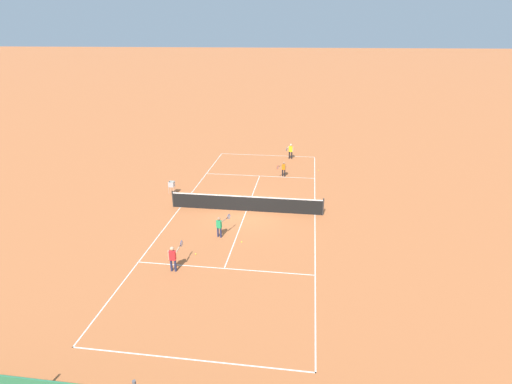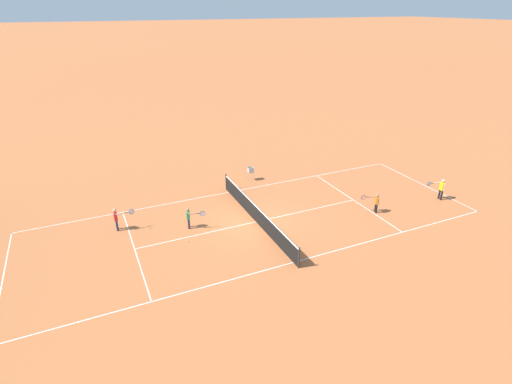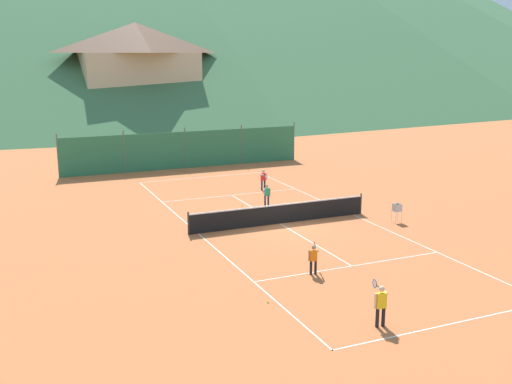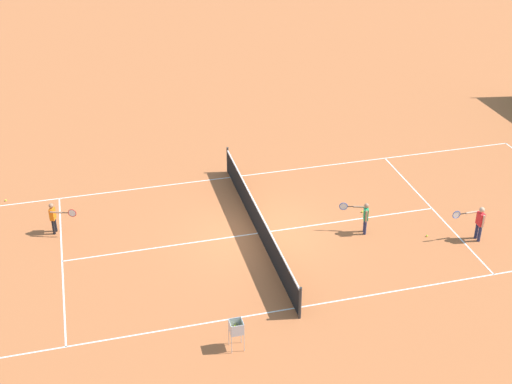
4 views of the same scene
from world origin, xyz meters
The scene contains 11 objects.
ground_plane centered at (0.00, 0.00, 0.00)m, with size 600.00×600.00×0.00m, color #BC6638.
court_line_markings centered at (0.00, 0.00, 0.00)m, with size 8.25×23.85×0.01m.
tennis_net centered at (0.00, 0.00, 0.50)m, with size 9.18×0.08×1.06m.
player_far_service centered at (0.85, 3.41, 0.67)m, with size 0.63×0.90×1.14m.
player_far_baseline centered at (-1.76, -6.52, 0.66)m, with size 0.63×0.89×1.13m.
player_near_service centered at (-2.03, -11.15, 0.75)m, with size 0.55×1.04×1.29m.
player_near_baseline centered at (2.20, 6.85, 0.72)m, with size 0.42×1.02×1.23m.
tennis_ball_near_corner centered at (-4.40, -8.27, 0.03)m, with size 0.07×0.07×0.07m, color #CCE033.
tennis_ball_mid_court centered at (1.63, 5.38, 0.03)m, with size 0.07×0.07×0.07m, color #CCE033.
tennis_ball_alley_left centered at (-0.37, 3.90, 0.03)m, with size 0.07×0.07×0.07m, color #CCE033.
ball_hopper centered at (5.30, -2.00, 0.66)m, with size 0.36×0.36×0.89m.
Camera 2 is at (-17.06, 7.76, 10.62)m, focal length 28.00 mm.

